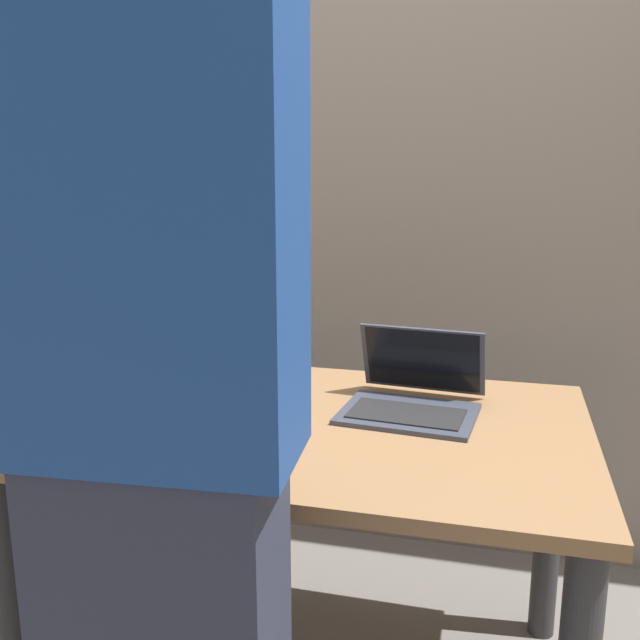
# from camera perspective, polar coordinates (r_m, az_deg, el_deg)

# --- Properties ---
(desk) EXTENTS (1.33, 0.87, 0.75)m
(desk) POSITION_cam_1_polar(r_m,az_deg,el_deg) (1.79, -0.74, -11.84)
(desk) COLOR olive
(desk) RESTS_ON ground
(laptop) EXTENTS (0.36, 0.35, 0.20)m
(laptop) POSITION_cam_1_polar(r_m,az_deg,el_deg) (1.81, 7.55, -5.95)
(laptop) COLOR #383D4C
(laptop) RESTS_ON desk
(beer_bottle_green) EXTENTS (0.07, 0.07, 0.33)m
(beer_bottle_green) POSITION_cam_1_polar(r_m,az_deg,el_deg) (2.18, -11.30, -0.48)
(beer_bottle_green) COLOR #333333
(beer_bottle_green) RESTS_ON desk
(beer_bottle_amber) EXTENTS (0.08, 0.08, 0.31)m
(beer_bottle_amber) POSITION_cam_1_polar(r_m,az_deg,el_deg) (1.99, -8.59, -1.87)
(beer_bottle_amber) COLOR #1E5123
(beer_bottle_amber) RESTS_ON desk
(person_figure) EXTENTS (0.46, 0.31, 1.84)m
(person_figure) POSITION_cam_1_polar(r_m,az_deg,el_deg) (1.13, -13.15, -9.87)
(person_figure) COLOR #2D3347
(person_figure) RESTS_ON ground
(coffee_mug) EXTENTS (0.12, 0.08, 0.10)m
(coffee_mug) POSITION_cam_1_polar(r_m,az_deg,el_deg) (1.63, -8.31, -7.73)
(coffee_mug) COLOR #BF4C33
(coffee_mug) RESTS_ON desk
(back_wall) EXTENTS (6.00, 0.10, 2.60)m
(back_wall) POSITION_cam_1_polar(r_m,az_deg,el_deg) (2.46, 4.45, 11.17)
(back_wall) COLOR gray
(back_wall) RESTS_ON ground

